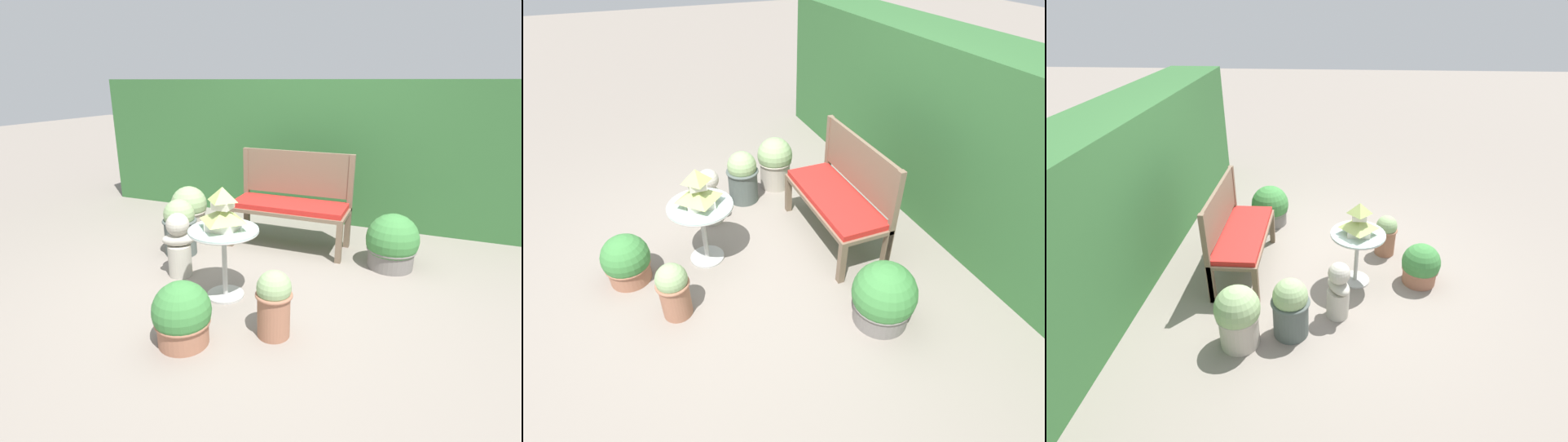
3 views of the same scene
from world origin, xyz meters
TOP-DOWN VIEW (x-y plane):
  - ground at (0.00, 0.00)m, footprint 30.00×30.00m
  - foliage_hedge_back at (0.00, 2.32)m, footprint 6.40×0.84m
  - garden_bench at (-0.06, 0.94)m, footprint 1.29×0.52m
  - bench_backrest at (-0.06, 1.18)m, footprint 1.29×0.06m
  - patio_table at (-0.22, -0.33)m, footprint 0.59×0.59m
  - pagoda_birdhouse at (-0.22, -0.33)m, footprint 0.32×0.32m
  - garden_bust at (-0.80, -0.13)m, footprint 0.35×0.30m
  - potted_plant_hedge_corner at (-1.07, 0.31)m, footprint 0.37×0.37m
  - potted_plant_patio_mid at (-0.19, -1.05)m, footprint 0.42×0.42m
  - potted_plant_table_near at (-1.23, 0.77)m, footprint 0.42×0.42m
  - potted_plant_bench_right at (0.37, -0.72)m, footprint 0.27×0.27m
  - potted_plant_path_edge at (1.06, 0.81)m, footprint 0.52×0.52m

SIDE VIEW (x-z plane):
  - ground at x=0.00m, z-range 0.00..0.00m
  - potted_plant_patio_mid at x=-0.19m, z-range -0.02..0.45m
  - potted_plant_path_edge at x=1.06m, z-range -0.03..0.53m
  - potted_plant_bench_right at x=0.37m, z-range 0.02..0.53m
  - potted_plant_hedge_corner at x=-1.07m, z-range 0.01..0.61m
  - garden_bust at x=-0.80m, z-range 0.00..0.63m
  - potted_plant_table_near at x=-1.23m, z-range 0.01..0.63m
  - garden_bench at x=-0.06m, z-range 0.18..0.70m
  - patio_table at x=-0.22m, z-range 0.17..0.79m
  - bench_backrest at x=-0.06m, z-range 0.21..1.25m
  - pagoda_birdhouse at x=-0.22m, z-range 0.59..0.95m
  - foliage_hedge_back at x=0.00m, z-range 0.00..1.79m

